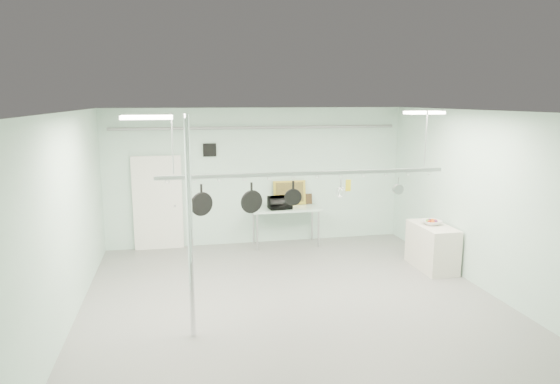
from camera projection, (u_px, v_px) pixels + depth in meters
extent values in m
plane|color=gray|center=(297.00, 309.00, 8.18)|extent=(8.00, 8.00, 0.00)
cube|color=silver|center=(298.00, 113.00, 7.59)|extent=(7.00, 8.00, 0.02)
cube|color=#A4C4B5|center=(257.00, 176.00, 11.73)|extent=(7.00, 0.02, 3.20)
cube|color=#A4C4B5|center=(494.00, 205.00, 8.59)|extent=(0.02, 8.00, 3.20)
cube|color=silver|center=(158.00, 204.00, 11.32)|extent=(1.10, 0.10, 2.20)
cube|color=black|center=(210.00, 150.00, 11.37)|extent=(0.30, 0.04, 0.30)
cylinder|color=gray|center=(258.00, 128.00, 11.43)|extent=(6.60, 0.07, 0.07)
cylinder|color=silver|center=(190.00, 229.00, 6.97)|extent=(0.08, 0.08, 3.20)
cube|color=silver|center=(286.00, 209.00, 11.60)|extent=(1.60, 0.70, 0.05)
cylinder|color=#B7B7BC|center=(257.00, 232.00, 11.27)|extent=(0.04, 0.04, 0.86)
cylinder|color=#B7B7BC|center=(253.00, 226.00, 11.81)|extent=(0.04, 0.04, 0.86)
cylinder|color=#B7B7BC|center=(319.00, 229.00, 11.56)|extent=(0.04, 0.04, 0.86)
cylinder|color=#B7B7BC|center=(312.00, 223.00, 12.10)|extent=(0.04, 0.04, 0.86)
cube|color=beige|center=(432.00, 247.00, 10.08)|extent=(0.60, 1.20, 0.90)
cube|color=#B7B7BC|center=(306.00, 174.00, 8.10)|extent=(4.80, 0.06, 0.06)
cylinder|color=#B7B7BC|center=(172.00, 145.00, 7.59)|extent=(0.02, 0.02, 0.94)
cylinder|color=#B7B7BC|center=(426.00, 141.00, 8.44)|extent=(0.02, 0.02, 0.94)
cube|color=white|center=(147.00, 117.00, 6.39)|extent=(0.65, 0.30, 0.05)
cube|color=white|center=(424.00, 113.00, 8.66)|extent=(0.65, 0.30, 0.05)
imported|color=black|center=(280.00, 203.00, 11.45)|extent=(0.55, 0.40, 0.29)
cylinder|color=silver|center=(285.00, 204.00, 11.52)|extent=(0.18, 0.18, 0.21)
cube|color=gold|center=(290.00, 193.00, 11.87)|extent=(0.78, 0.14, 0.58)
cube|color=#322211|center=(306.00, 199.00, 11.98)|extent=(0.30, 0.08, 0.25)
imported|color=silver|center=(432.00, 222.00, 10.04)|extent=(0.41, 0.41, 0.09)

